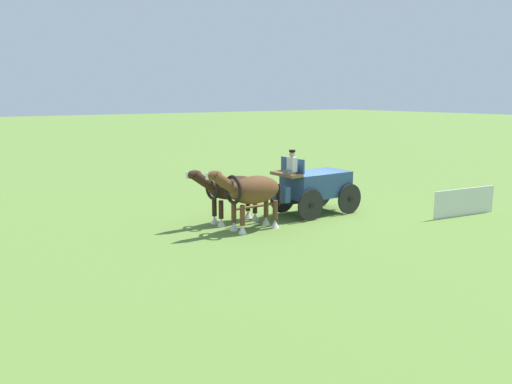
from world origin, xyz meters
name	(u,v)px	position (x,y,z in m)	size (l,w,h in m)	color
ground_plane	(316,213)	(0.00, 0.00, 0.00)	(220.00, 220.00, 0.00)	olive
show_wagon	(314,185)	(0.15, 0.01, 1.16)	(5.55, 1.91, 2.71)	#2D4C7A
draft_horse_near	(252,192)	(3.63, 0.65, 1.39)	(3.10, 1.02, 2.26)	brown
draft_horse_off	(231,189)	(3.65, -0.65, 1.28)	(3.23, 0.91, 2.13)	#331E14
sponsor_banner	(464,202)	(-4.56, 3.73, 0.55)	(3.20, 0.06, 1.10)	silver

